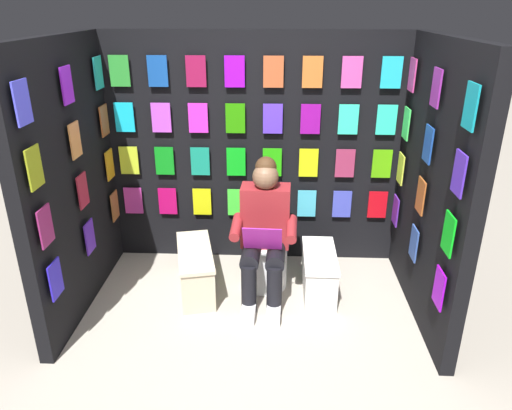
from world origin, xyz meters
TOP-DOWN VIEW (x-y plane):
  - ground_plane at (0.00, 0.00)m, footprint 30.00×30.00m
  - display_wall_back at (0.00, -1.65)m, footprint 2.73×0.14m
  - display_wall_left at (-1.37, -0.80)m, footprint 0.14×1.61m
  - display_wall_right at (1.37, -0.80)m, footprint 0.14×1.61m
  - toilet at (-0.12, -1.16)m, footprint 0.41×0.56m
  - person_reading at (-0.11, -0.93)m, footprint 0.54×0.69m
  - comic_longbox_near at (-0.58, -0.99)m, footprint 0.28×0.66m
  - comic_longbox_far at (0.48, -0.98)m, footprint 0.44×0.80m

SIDE VIEW (x-z plane):
  - ground_plane at x=0.00m, z-range 0.00..0.00m
  - comic_longbox_near at x=-0.58m, z-range 0.00..0.37m
  - comic_longbox_far at x=0.48m, z-range 0.00..0.39m
  - toilet at x=-0.12m, z-range -0.06..0.71m
  - person_reading at x=-0.11m, z-range 0.00..1.20m
  - display_wall_left at x=-1.37m, z-range 0.00..2.11m
  - display_wall_right at x=1.37m, z-range 0.00..2.11m
  - display_wall_back at x=0.00m, z-range 0.00..2.11m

